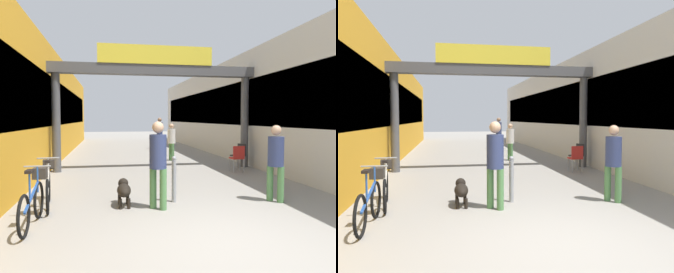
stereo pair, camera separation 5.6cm
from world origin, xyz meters
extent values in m
plane|color=gray|center=(0.00, 0.00, 0.00)|extent=(80.00, 80.00, 0.00)
cube|color=gold|center=(-5.10, 11.00, 2.19)|extent=(3.00, 26.00, 4.38)
cube|color=black|center=(-3.62, 11.00, 2.41)|extent=(0.04, 23.40, 1.75)
cube|color=beige|center=(5.10, 11.00, 2.19)|extent=(3.00, 26.00, 4.38)
cube|color=black|center=(3.62, 11.00, 2.41)|extent=(0.04, 23.40, 1.75)
cylinder|color=#4C4C4F|center=(-3.35, 7.02, 1.66)|extent=(0.28, 0.28, 3.31)
cylinder|color=#4C4C4F|center=(3.35, 7.02, 1.66)|extent=(0.28, 0.28, 3.31)
cube|color=#4C4C4F|center=(0.00, 7.02, 3.49)|extent=(7.40, 0.44, 0.35)
cube|color=yellow|center=(0.00, 6.82, 3.99)|extent=(3.96, 0.10, 0.64)
cylinder|color=#4C7F47|center=(-0.78, 2.04, 0.41)|extent=(0.20, 0.20, 0.82)
cylinder|color=#4C7F47|center=(-0.60, 1.88, 0.41)|extent=(0.20, 0.20, 0.82)
cylinder|color=navy|center=(-0.69, 1.96, 1.15)|extent=(0.48, 0.48, 0.67)
sphere|color=tan|center=(-0.69, 1.96, 1.63)|extent=(0.33, 0.33, 0.23)
cylinder|color=#4C7F47|center=(1.98, 1.98, 0.39)|extent=(0.20, 0.20, 0.77)
cylinder|color=#4C7F47|center=(1.83, 2.17, 0.39)|extent=(0.20, 0.20, 0.77)
cylinder|color=navy|center=(1.91, 2.07, 1.09)|extent=(0.48, 0.48, 0.64)
sphere|color=tan|center=(1.91, 2.07, 1.55)|extent=(0.31, 0.31, 0.22)
cylinder|color=#4C7F47|center=(1.06, 9.20, 0.37)|extent=(0.16, 0.16, 0.74)
cylinder|color=#4C7F47|center=(1.01, 9.44, 0.37)|extent=(0.16, 0.16, 0.74)
cylinder|color=silver|center=(1.04, 9.32, 1.04)|extent=(0.40, 0.40, 0.61)
sphere|color=tan|center=(1.04, 9.32, 1.48)|extent=(0.24, 0.24, 0.21)
cylinder|color=#4C7F47|center=(1.45, 14.64, 0.43)|extent=(0.20, 0.20, 0.86)
cylinder|color=#4C7F47|center=(1.27, 14.47, 0.43)|extent=(0.20, 0.20, 0.86)
cylinder|color=navy|center=(1.36, 14.56, 1.22)|extent=(0.48, 0.48, 0.71)
sphere|color=#8C664C|center=(1.36, 14.56, 1.72)|extent=(0.34, 0.34, 0.24)
ellipsoid|color=black|center=(-1.35, 2.28, 0.33)|extent=(0.28, 0.64, 0.26)
sphere|color=black|center=(-1.35, 2.57, 0.42)|extent=(0.22, 0.22, 0.22)
sphere|color=white|center=(-1.35, 2.47, 0.32)|extent=(0.16, 0.16, 0.16)
cylinder|color=black|center=(-1.43, 2.47, 0.10)|extent=(0.07, 0.07, 0.21)
cylinder|color=black|center=(-1.26, 2.47, 0.10)|extent=(0.07, 0.07, 0.21)
cylinder|color=black|center=(-1.43, 2.08, 0.10)|extent=(0.07, 0.07, 0.21)
cylinder|color=black|center=(-1.26, 2.08, 0.10)|extent=(0.07, 0.07, 0.21)
torus|color=black|center=(-2.91, 1.77, 0.34)|extent=(0.06, 0.67, 0.67)
torus|color=black|center=(-2.92, 0.75, 0.34)|extent=(0.06, 0.67, 0.67)
cube|color=#234C9E|center=(-2.91, 1.26, 0.52)|extent=(0.05, 0.94, 0.34)
cylinder|color=#234C9E|center=(-2.92, 1.14, 0.74)|extent=(0.03, 0.03, 0.42)
cube|color=black|center=(-2.92, 1.14, 0.96)|extent=(0.10, 0.22, 0.05)
cylinder|color=#234C9E|center=(-2.91, 1.71, 0.72)|extent=(0.03, 0.03, 0.46)
cylinder|color=gray|center=(-2.91, 1.71, 0.96)|extent=(0.46, 0.04, 0.03)
cube|color=#332D28|center=(-2.90, 1.91, 0.80)|extent=(0.24, 0.20, 0.20)
torus|color=black|center=(-2.94, 3.00, 0.34)|extent=(0.14, 0.67, 0.67)
torus|color=black|center=(-2.79, 1.99, 0.34)|extent=(0.14, 0.67, 0.67)
cube|color=beige|center=(-2.86, 2.50, 0.52)|extent=(0.17, 0.94, 0.34)
cylinder|color=beige|center=(-2.85, 2.38, 0.74)|extent=(0.04, 0.04, 0.42)
cube|color=black|center=(-2.85, 2.38, 0.96)|extent=(0.13, 0.23, 0.05)
cylinder|color=beige|center=(-2.93, 2.94, 0.72)|extent=(0.04, 0.04, 0.46)
cylinder|color=gray|center=(-2.93, 2.94, 0.96)|extent=(0.46, 0.09, 0.03)
cube|color=#332D28|center=(-2.96, 3.14, 0.80)|extent=(0.27, 0.23, 0.20)
cylinder|color=gray|center=(-0.26, 2.45, 0.46)|extent=(0.10, 0.10, 0.92)
sphere|color=gray|center=(-0.26, 2.45, 0.95)|extent=(0.10, 0.10, 0.10)
cylinder|color=gray|center=(2.43, 6.10, 0.23)|extent=(0.03, 0.03, 0.45)
cylinder|color=gray|center=(2.77, 6.10, 0.23)|extent=(0.03, 0.03, 0.45)
cylinder|color=gray|center=(2.44, 5.76, 0.23)|extent=(0.03, 0.03, 0.45)
cylinder|color=gray|center=(2.78, 5.76, 0.23)|extent=(0.03, 0.03, 0.45)
cube|color=#B2231E|center=(2.60, 5.93, 0.47)|extent=(0.41, 0.41, 0.04)
cube|color=#B2231E|center=(2.61, 5.75, 0.69)|extent=(0.40, 0.05, 0.40)
cylinder|color=gray|center=(2.83, 6.42, 0.23)|extent=(0.04, 0.04, 0.45)
cylinder|color=gray|center=(2.72, 6.74, 0.23)|extent=(0.04, 0.04, 0.45)
cylinder|color=gray|center=(3.15, 6.52, 0.23)|extent=(0.04, 0.04, 0.45)
cylinder|color=gray|center=(3.04, 6.85, 0.23)|extent=(0.04, 0.04, 0.45)
cube|color=black|center=(2.93, 6.63, 0.47)|extent=(0.51, 0.51, 0.04)
cube|color=black|center=(3.11, 6.69, 0.69)|extent=(0.16, 0.39, 0.40)
camera|label=1|loc=(-1.67, -4.41, 1.81)|focal=35.00mm
camera|label=2|loc=(-1.62, -4.42, 1.81)|focal=35.00mm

